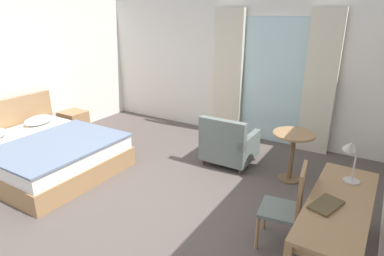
{
  "coord_description": "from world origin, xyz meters",
  "views": [
    {
      "loc": [
        2.64,
        -2.84,
        2.38
      ],
      "look_at": [
        0.65,
        0.43,
        0.99
      ],
      "focal_mm": 30.61,
      "sensor_mm": 36.0,
      "label": 1
    }
  ],
  "objects": [
    {
      "name": "nightstand",
      "position": [
        -2.62,
        1.26,
        0.23
      ],
      "size": [
        0.47,
        0.43,
        0.47
      ],
      "color": "#9E754C",
      "rests_on": "ground"
    },
    {
      "name": "round_cafe_table",
      "position": [
        1.64,
        1.6,
        0.53
      ],
      "size": [
        0.58,
        0.58,
        0.74
      ],
      "color": "#9E754C",
      "rests_on": "ground"
    },
    {
      "name": "writing_desk",
      "position": [
        2.46,
        0.04,
        0.65
      ],
      "size": [
        0.55,
        1.59,
        0.74
      ],
      "color": "#9E754C",
      "rests_on": "ground"
    },
    {
      "name": "armchair_by_window",
      "position": [
        0.63,
        1.61,
        0.33
      ],
      "size": [
        0.77,
        0.71,
        0.82
      ],
      "color": "slate",
      "rests_on": "ground"
    },
    {
      "name": "closed_book",
      "position": [
        2.37,
        -0.1,
        0.75
      ],
      "size": [
        0.28,
        0.37,
        0.02
      ],
      "primitive_type": "cube",
      "rotation": [
        0.0,
        0.0,
        -0.31
      ],
      "color": "brown",
      "rests_on": "writing_desk"
    },
    {
      "name": "curtain_panel_left",
      "position": [
        -0.0,
        2.85,
        1.21
      ],
      "size": [
        0.57,
        0.1,
        2.42
      ],
      "primitive_type": "cube",
      "color": "beige",
      "rests_on": "ground"
    },
    {
      "name": "balcony_glass_door",
      "position": [
        0.84,
        2.95,
        1.13
      ],
      "size": [
        1.25,
        0.02,
        2.27
      ],
      "primitive_type": "cube",
      "color": "silver",
      "rests_on": "ground"
    },
    {
      "name": "bed",
      "position": [
        -1.75,
        -0.06,
        0.28
      ],
      "size": [
        2.12,
        1.82,
        0.97
      ],
      "color": "#9E754C",
      "rests_on": "ground"
    },
    {
      "name": "ground",
      "position": [
        0.0,
        0.0,
        -0.05
      ],
      "size": [
        6.38,
        6.59,
        0.1
      ],
      "primitive_type": "cube",
      "color": "#564C47"
    },
    {
      "name": "desk_lamp",
      "position": [
        2.45,
        0.59,
        1.01
      ],
      "size": [
        0.23,
        0.29,
        0.41
      ],
      "color": "#B7B2A8",
      "rests_on": "writing_desk"
    },
    {
      "name": "desk_chair",
      "position": [
        2.0,
        0.13,
        0.51
      ],
      "size": [
        0.45,
        0.46,
        0.94
      ],
      "color": "slate",
      "rests_on": "ground"
    },
    {
      "name": "curtain_panel_right",
      "position": [
        1.68,
        2.85,
        1.21
      ],
      "size": [
        0.52,
        0.1,
        2.42
      ],
      "primitive_type": "cube",
      "color": "beige",
      "rests_on": "ground"
    },
    {
      "name": "wall_back",
      "position": [
        0.0,
        3.03,
        1.29
      ],
      "size": [
        5.98,
        0.12,
        2.58
      ],
      "primitive_type": "cube",
      "color": "silver",
      "rests_on": "ground"
    }
  ]
}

